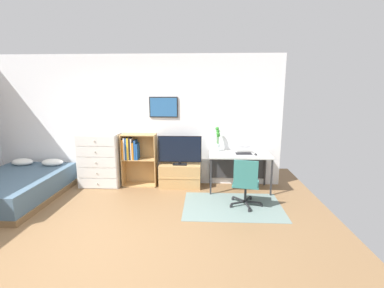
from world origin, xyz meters
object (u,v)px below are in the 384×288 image
at_px(bookshelf, 136,155).
at_px(television, 180,150).
at_px(dresser, 100,160).
at_px(desk, 239,159).
at_px(office_chair, 246,182).
at_px(wine_glass, 220,148).
at_px(bed, 15,187).
at_px(laptop, 243,150).
at_px(tv_stand, 180,175).
at_px(bamboo_vase, 218,140).
at_px(computer_mouse, 256,154).

height_order(bookshelf, television, bookshelf).
xyz_separation_m(dresser, bookshelf, (0.74, 0.07, 0.09)).
distance_m(desk, office_chair, 0.93).
bearing_deg(desk, wine_glass, -162.16).
xyz_separation_m(bed, laptop, (4.25, 0.77, 0.57)).
height_order(tv_stand, desk, desk).
bearing_deg(office_chair, wine_glass, 127.07).
bearing_deg(television, tv_stand, 90.00).
height_order(dresser, television, dresser).
xyz_separation_m(bookshelf, television, (0.93, -0.07, 0.13)).
relative_size(laptop, bamboo_vase, 0.76).
relative_size(bookshelf, computer_mouse, 10.53).
bearing_deg(bed, bookshelf, 22.92).
distance_m(bookshelf, bamboo_vase, 1.73).
relative_size(television, desk, 0.73).
xyz_separation_m(bed, bamboo_vase, (3.75, 0.93, 0.75)).
distance_m(dresser, computer_mouse, 3.18).
relative_size(television, wine_glass, 4.89).
height_order(tv_stand, bamboo_vase, bamboo_vase).
bearing_deg(wine_glass, desk, 17.84).
xyz_separation_m(bookshelf, laptop, (2.20, -0.10, 0.15)).
relative_size(bookshelf, laptop, 2.85).
bearing_deg(laptop, desk, 167.33).
bearing_deg(wine_glass, tv_stand, 168.93).
xyz_separation_m(television, office_chair, (1.21, -0.94, -0.32)).
distance_m(desk, bamboo_vase, 0.59).
bearing_deg(wine_glass, bed, -170.13).
relative_size(dresser, computer_mouse, 10.73).
bearing_deg(bamboo_vase, computer_mouse, -21.75).
height_order(dresser, office_chair, dresser).
relative_size(bamboo_vase, wine_glass, 2.83).
relative_size(office_chair, bamboo_vase, 1.69).
distance_m(dresser, office_chair, 3.03).
bearing_deg(laptop, bookshelf, 174.82).
relative_size(laptop, computer_mouse, 3.70).
bearing_deg(bamboo_vase, television, -170.07).
bearing_deg(bookshelf, office_chair, -25.28).
relative_size(bookshelf, tv_stand, 1.30).
height_order(television, computer_mouse, television).
bearing_deg(dresser, television, -0.25).
relative_size(dresser, wine_glass, 6.20).
bearing_deg(bamboo_vase, bed, -166.03).
bearing_deg(bed, dresser, 31.46).
height_order(desk, computer_mouse, computer_mouse).
distance_m(tv_stand, wine_glass, 1.05).
height_order(desk, bamboo_vase, bamboo_vase).
bearing_deg(bed, desk, 10.54).
relative_size(dresser, tv_stand, 1.32).
bearing_deg(office_chair, bamboo_vase, 123.02).
bearing_deg(wine_glass, computer_mouse, -1.59).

